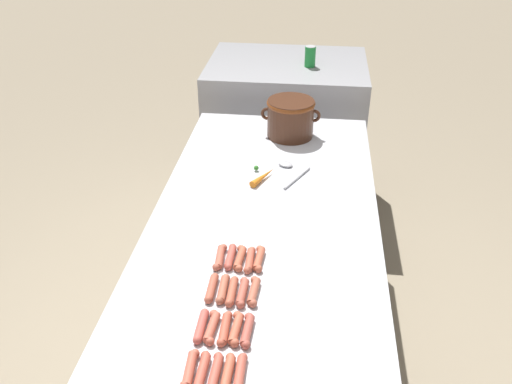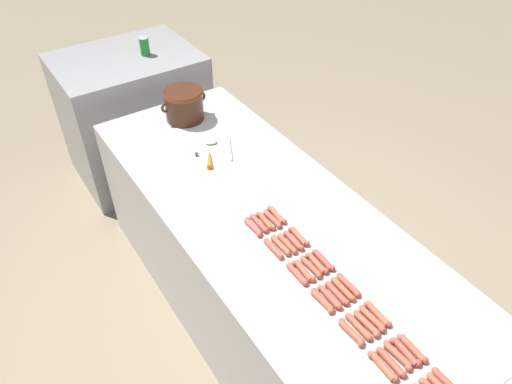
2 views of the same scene
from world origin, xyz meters
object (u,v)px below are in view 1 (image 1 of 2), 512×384
Objects in this scene: hot_dog_4 at (201,326)px; hot_dog_19 at (232,291)px; hot_dog_3 at (190,369)px; soda_can at (310,56)px; hot_dog_32 at (247,330)px; hot_dog_34 at (259,259)px; hot_dog_11 at (212,327)px; hot_dog_27 at (250,260)px; back_cabinet at (285,134)px; hot_dog_33 at (254,291)px; hot_dog_12 at (223,289)px; hot_dog_13 at (230,257)px; hot_dog_10 at (202,371)px; serving_spoon at (289,169)px; hot_dog_5 at (212,288)px; bean_pot at (291,116)px; hot_dog_31 at (240,374)px; hot_dog_18 at (225,329)px; hot_dog_6 at (220,257)px; hot_dog_26 at (242,292)px; carrot at (263,176)px; hot_dog_25 at (236,329)px; hot_dog_24 at (228,374)px; hot_dog_20 at (240,258)px; hot_dog_17 at (215,373)px.

hot_dog_4 and hot_dog_19 have the same top height.
soda_can is at bearing 83.57° from hot_dog_3.
hot_dog_32 is 0.34m from hot_dog_34.
hot_dog_27 is (0.07, 0.33, 0.00)m from hot_dog_11.
hot_dog_33 is (0.02, -2.00, 0.38)m from back_cabinet.
hot_dog_34 is (0.10, 0.17, 0.00)m from hot_dog_12.
hot_dog_3 and hot_dog_13 have the same top height.
hot_dog_10 reaches higher than serving_spoon.
bean_pot is (0.18, 1.21, 0.09)m from hot_dog_5.
back_cabinet is at bearing 90.59° from hot_dog_31.
soda_can reaches higher than hot_dog_18.
hot_dog_3 is 1.00× the size of hot_dog_34.
hot_dog_19 is (0.07, -0.17, 0.00)m from hot_dog_6.
hot_dog_11 is 0.18m from hot_dog_26.
carrot reaches higher than hot_dog_27.
hot_dog_12 is at bearing 77.47° from hot_dog_4.
hot_dog_33 is 1.21m from bean_pot.
back_cabinet is at bearing 86.35° from hot_dog_6.
hot_dog_24 is at bearing -89.57° from hot_dog_25.
hot_dog_25 is 1.02m from serving_spoon.
hot_dog_10 is 0.51m from hot_dog_20.
hot_dog_11 is 1.00× the size of hot_dog_32.
soda_can reaches higher than hot_dog_26.
hot_dog_33 is at bearing -58.69° from hot_dog_13.
hot_dog_31 is (0.03, -0.16, 0.00)m from hot_dog_25.
hot_dog_17 is (0.04, -0.00, 0.00)m from hot_dog_10.
carrot is 1.21m from soda_can.
hot_dog_11 and hot_dog_33 have the same top height.
hot_dog_24 is at bearing -57.15° from hot_dog_4.
hot_dog_33 is (0.14, 0.17, 0.00)m from hot_dog_4.
hot_dog_5 is 1.00× the size of hot_dog_25.
hot_dog_25 is at bearing -89.16° from hot_dog_26.
hot_dog_18 is (0.07, -0.34, 0.00)m from hot_dog_6.
bean_pot is (0.08, 1.38, 0.09)m from hot_dog_25.
hot_dog_27 is at bearing 93.93° from hot_dog_31.
hot_dog_11 is (-0.00, 0.17, 0.00)m from hot_dog_10.
bean_pot is (0.11, 1.38, 0.09)m from hot_dog_18.
hot_dog_20 is at bearing 66.85° from hot_dog_5.
hot_dog_10 is 0.34m from hot_dog_12.
hot_dog_4 and hot_dog_26 have the same top height.
back_cabinet is 2.20m from hot_dog_32.
hot_dog_13 is at bearing 173.18° from hot_dog_20.
hot_dog_17 is 0.51m from hot_dog_20.
hot_dog_18 and hot_dog_34 have the same top height.
bean_pot is 0.38m from serving_spoon.
hot_dog_19 is 1.23m from bean_pot.
hot_dog_11 is 0.17m from hot_dog_17.
hot_dog_19 is 1.00× the size of hot_dog_27.
hot_dog_6 is at bearing 111.85° from hot_dog_19.
hot_dog_32 is at bearing -89.36° from back_cabinet.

